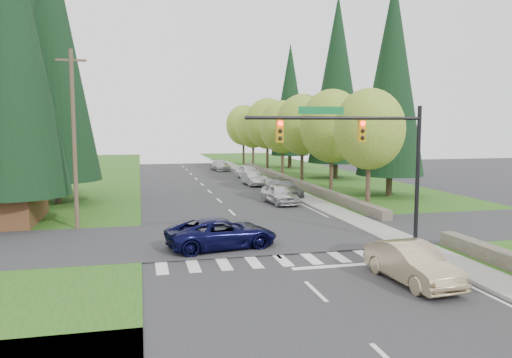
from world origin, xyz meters
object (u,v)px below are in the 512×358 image
object	(u,v)px
suv_navy	(222,233)
parked_car_b	(284,188)
parked_car_d	(248,172)
parked_car_a	(280,194)
sedan_champagne	(412,263)
parked_car_c	(253,178)
parked_car_e	(220,165)

from	to	relation	value
suv_navy	parked_car_b	bearing A→B (deg)	-36.27
parked_car_d	parked_car_a	bearing A→B (deg)	-100.64
parked_car_a	parked_car_b	world-z (taller)	parked_car_a
sedan_champagne	parked_car_a	xyz separation A→B (m)	(0.36, 19.34, 0.00)
parked_car_a	parked_car_c	bearing A→B (deg)	80.63
parked_car_a	parked_car_d	distance (m)	17.60
parked_car_a	parked_car_d	xyz separation A→B (m)	(1.40, 17.54, 0.03)
parked_car_c	parked_car_e	distance (m)	16.61
suv_navy	parked_car_c	size ratio (longest dim) A/B	1.29
parked_car_b	parked_car_d	bearing A→B (deg)	85.38
sedan_champagne	parked_car_c	size ratio (longest dim) A/B	1.10
parked_car_a	parked_car_e	size ratio (longest dim) A/B	0.96
parked_car_c	parked_car_d	xyz separation A→B (m)	(0.82, 5.83, 0.10)
sedan_champagne	parked_car_d	xyz separation A→B (m)	(1.76, 36.88, 0.03)
parked_car_e	suv_navy	bearing A→B (deg)	-105.53
suv_navy	parked_car_b	distance (m)	17.90
sedan_champagne	suv_navy	bearing A→B (deg)	127.52
parked_car_c	parked_car_a	bearing A→B (deg)	-95.91
parked_car_d	parked_car_e	distance (m)	10.87
parked_car_b	parked_car_c	xyz separation A→B (m)	(-0.82, 8.17, -0.02)
parked_car_d	parked_car_b	bearing A→B (deg)	-96.07
parked_car_e	sedan_champagne	bearing A→B (deg)	-97.00
sedan_champagne	parked_car_e	xyz separation A→B (m)	(0.36, 47.66, -0.08)
suv_navy	parked_car_c	world-z (taller)	suv_navy
sedan_champagne	parked_car_e	world-z (taller)	sedan_champagne
parked_car_b	parked_car_e	world-z (taller)	parked_car_b
sedan_champagne	parked_car_a	size ratio (longest dim) A/B	1.03
parked_car_b	parked_car_c	size ratio (longest dim) A/B	1.17
suv_navy	sedan_champagne	bearing A→B (deg)	-148.44
parked_car_a	parked_car_b	xyz separation A→B (m)	(1.40, 3.54, -0.05)
suv_navy	parked_car_a	size ratio (longest dim) A/B	1.21
suv_navy	parked_car_c	xyz separation A→B (m)	(7.02, 24.27, -0.06)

